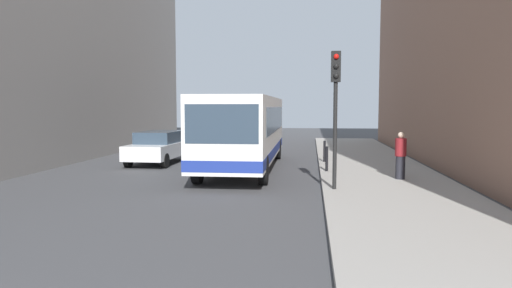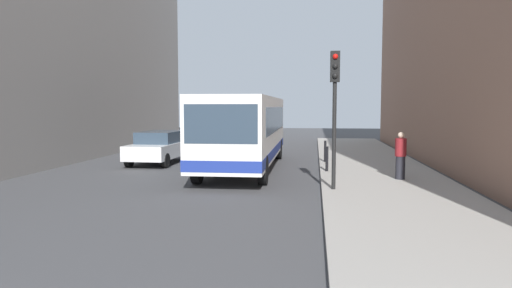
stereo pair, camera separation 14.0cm
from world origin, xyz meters
name	(u,v)px [view 1 (the left image)]	position (x,y,z in m)	size (l,w,h in m)	color
ground_plane	(234,177)	(0.00, 0.00, 0.00)	(80.00, 80.00, 0.00)	#424244
sidewalk	(383,178)	(5.40, 0.00, 0.07)	(4.40, 40.00, 0.15)	#9E9991
bus	(246,128)	(0.10, 2.45, 1.73)	(2.62, 11.04, 3.00)	white
car_beside_bus	(159,147)	(-4.11, 3.77, 0.78)	(1.97, 4.45, 1.48)	silver
traffic_light	(336,94)	(3.55, -2.91, 3.01)	(0.28, 0.33, 4.10)	black
bollard_near	(327,159)	(3.45, 1.03, 0.62)	(0.11, 0.11, 0.95)	black
bollard_mid	(325,151)	(3.45, 4.08, 0.62)	(0.11, 0.11, 0.95)	black
pedestrian_near_signal	(401,156)	(5.89, -0.66, 0.95)	(0.38, 0.38, 1.61)	#26262D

